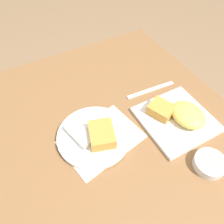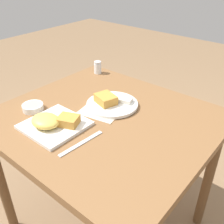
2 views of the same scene
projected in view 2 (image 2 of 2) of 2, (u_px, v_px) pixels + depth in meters
ground_plane at (107, 223)px, 1.55m from camera, size 8.00×8.00×0.00m
dining_table at (105, 134)px, 1.21m from camera, size 0.92×0.84×0.75m
menu_card at (107, 106)px, 1.24m from camera, size 0.22×0.28×0.00m
plate_square_near at (53, 123)px, 1.08m from camera, size 0.23×0.23×0.06m
plate_oval_far at (111, 103)px, 1.23m from camera, size 0.24×0.24×0.05m
sauce_ramekin at (33, 107)px, 1.20m from camera, size 0.10×0.10×0.03m
salt_shaker at (98, 68)px, 1.56m from camera, size 0.04×0.04×0.07m
butter_knife at (81, 143)px, 0.99m from camera, size 0.03×0.21×0.00m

